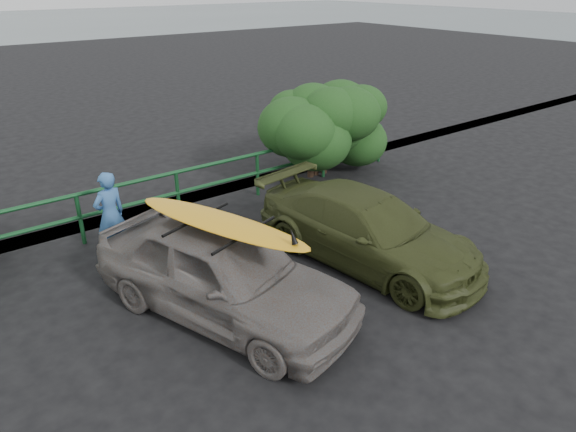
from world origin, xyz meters
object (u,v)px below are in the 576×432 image
(sedan, at_px, (223,272))
(man, at_px, (110,215))
(guardrail, at_px, (132,206))
(olive_vehicle, at_px, (367,229))
(surfboard, at_px, (220,222))

(sedan, bearing_deg, man, 84.90)
(sedan, bearing_deg, guardrail, 71.36)
(sedan, distance_m, olive_vehicle, 2.83)
(sedan, xyz_separation_m, olive_vehicle, (2.82, -0.15, -0.10))
(sedan, relative_size, surfboard, 1.40)
(guardrail, xyz_separation_m, sedan, (0.02, -3.55, 0.20))
(man, relative_size, surfboard, 0.53)
(olive_vehicle, relative_size, surfboard, 1.43)
(sedan, distance_m, surfboard, 0.81)
(guardrail, bearing_deg, surfboard, -89.71)
(sedan, distance_m, man, 2.85)
(guardrail, bearing_deg, man, -130.42)
(sedan, relative_size, man, 2.63)
(guardrail, relative_size, man, 8.77)
(guardrail, distance_m, surfboard, 3.69)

